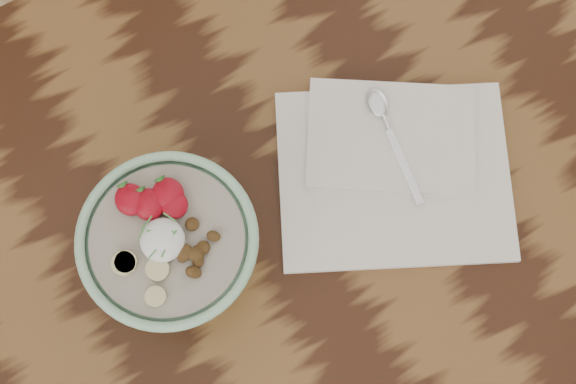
% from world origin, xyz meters
% --- Properties ---
extents(table, '(1.60, 0.90, 0.75)m').
position_xyz_m(table, '(0.00, 0.00, 0.66)').
color(table, black).
rests_on(table, ground).
extents(breakfast_bowl, '(0.20, 0.20, 0.13)m').
position_xyz_m(breakfast_bowl, '(-0.12, 0.03, 0.82)').
color(breakfast_bowl, '#93C6A1').
rests_on(breakfast_bowl, table).
extents(napkin, '(0.36, 0.34, 0.02)m').
position_xyz_m(napkin, '(0.16, -0.00, 0.76)').
color(napkin, white).
rests_on(napkin, table).
extents(spoon, '(0.04, 0.16, 0.01)m').
position_xyz_m(spoon, '(0.18, 0.06, 0.77)').
color(spoon, silver).
rests_on(spoon, napkin).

